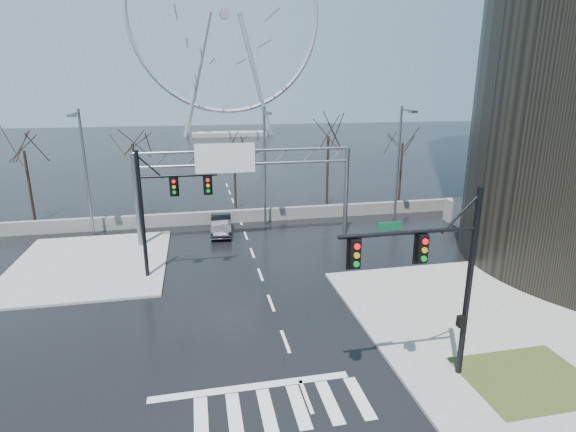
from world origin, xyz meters
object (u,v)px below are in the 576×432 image
object	(u,v)px
ferris_wheel	(225,22)
car	(221,225)
signal_mast_far	(160,202)
sign_gantry	(241,175)
signal_mast_near	(439,269)

from	to	relation	value
ferris_wheel	car	world-z (taller)	ferris_wheel
signal_mast_far	sign_gantry	distance (m)	8.14
signal_mast_far	car	xyz separation A→B (m)	(3.99, 8.04, -4.08)
signal_mast_near	ferris_wheel	size ratio (longest dim) A/B	0.16
signal_mast_far	sign_gantry	world-z (taller)	signal_mast_far
signal_mast_near	car	bearing A→B (deg)	108.46
signal_mast_near	signal_mast_far	bearing A→B (deg)	130.26
signal_mast_near	signal_mast_far	world-z (taller)	same
sign_gantry	ferris_wheel	world-z (taller)	ferris_wheel
signal_mast_far	car	bearing A→B (deg)	63.63
signal_mast_far	ferris_wheel	size ratio (longest dim) A/B	0.16
signal_mast_near	signal_mast_far	distance (m)	17.03
signal_mast_far	ferris_wheel	xyz separation A→B (m)	(10.87, 86.04, 21.30)
signal_mast_far	car	distance (m)	9.86
sign_gantry	car	xyz separation A→B (m)	(-1.51, 2.04, -4.43)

